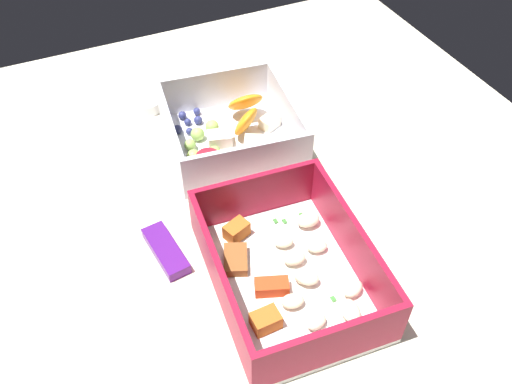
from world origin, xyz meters
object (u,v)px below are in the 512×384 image
(candy_bar, at_px, (166,251))
(paper_cup_liner, at_px, (147,104))
(pasta_container, at_px, (288,270))
(fruit_bowl, at_px, (231,132))

(candy_bar, relative_size, paper_cup_liner, 1.71)
(pasta_container, relative_size, fruit_bowl, 1.16)
(pasta_container, relative_size, paper_cup_liner, 4.99)
(candy_bar, xyz_separation_m, paper_cup_liner, (0.25, -0.05, 0.00))
(pasta_container, distance_m, fruit_bowl, 0.22)
(pasta_container, distance_m, paper_cup_liner, 0.33)
(fruit_bowl, bearing_deg, paper_cup_liner, 33.29)
(fruit_bowl, distance_m, paper_cup_liner, 0.14)
(pasta_container, xyz_separation_m, fruit_bowl, (0.22, -0.03, 0.00))
(candy_bar, bearing_deg, pasta_container, -129.71)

